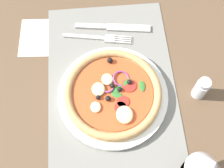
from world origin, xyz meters
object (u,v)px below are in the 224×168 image
Objects in this scene: plate at (111,96)px; napkin at (40,37)px; fork at (101,38)px; wine_glass at (208,167)px; pepper_shaker at (201,88)px; knife at (114,27)px; pizza at (111,93)px.

napkin is at bearing -137.12° from plate.
wine_glass reaches higher than fork.
plate is at bearing -92.23° from pepper_shaker.
knife is 1.72× the size of napkin.
napkin is at bearing -176.61° from fork.
napkin is (1.16, -19.70, -0.47)cm from knife.
plate is 1.75× the size of wine_glass.
knife is 19.74cm from napkin.
pizza is 20.12cm from knife.
knife is 1.34× the size of wine_glass.
wine_glass reaches higher than pepper_shaker.
knife reaches higher than fork.
plate is 1.45× the size of fork.
knife is (-3.06, 3.66, 0.03)cm from fork.
plate is 2.25× the size of napkin.
pizza is at bearing -88.94° from knife.
pizza is 3.40× the size of pepper_shaker.
knife is at bearing 173.29° from pizza.
napkin is (-37.99, -33.69, -9.96)cm from wine_glass.
pepper_shaker is (-18.52, 4.60, -6.89)cm from wine_glass.
wine_glass reaches higher than pizza.
wine_glass is at bearing -53.81° from fork.
pizza is 25.66cm from napkin.
wine_glass is (19.33, 16.36, 9.06)cm from plate.
knife is at bearing -160.34° from wine_glass.
fork is at bearing 83.25° from napkin.
napkin is 1.74× the size of pepper_shaker.
fork is 28.47cm from pepper_shaker.
wine_glass is at bearing 41.57° from napkin.
fork is 4.77cm from knife.
knife is 27.90cm from pepper_shaker.
pizza reaches higher than knife.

